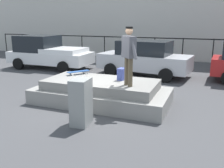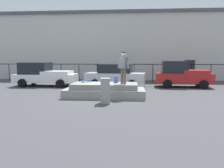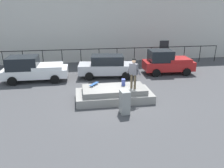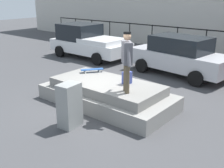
{
  "view_description": "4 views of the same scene",
  "coord_description": "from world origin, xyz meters",
  "px_view_note": "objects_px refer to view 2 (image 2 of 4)",
  "views": [
    {
      "loc": [
        3.27,
        -7.09,
        2.71
      ],
      "look_at": [
        -0.15,
        1.64,
        0.3
      ],
      "focal_mm": 40.09,
      "sensor_mm": 36.0,
      "label": 1
    },
    {
      "loc": [
        1.53,
        -12.58,
        2.22
      ],
      "look_at": [
        0.3,
        1.55,
        0.59
      ],
      "focal_mm": 36.81,
      "sensor_mm": 36.0,
      "label": 2
    },
    {
      "loc": [
        -2.03,
        -11.65,
        5.15
      ],
      "look_at": [
        0.09,
        1.52,
        0.55
      ],
      "focal_mm": 34.96,
      "sensor_mm": 36.0,
      "label": 3
    },
    {
      "loc": [
        5.51,
        -6.17,
        3.55
      ],
      "look_at": [
        -0.27,
        0.85,
        0.49
      ],
      "focal_mm": 43.76,
      "sensor_mm": 36.0,
      "label": 4
    }
  ],
  "objects_px": {
    "skateboard": "(87,80)",
    "car_white_pickup_near": "(44,74)",
    "backpack": "(116,79)",
    "skateboarder": "(123,66)",
    "car_silver_sedan_mid": "(115,75)",
    "car_red_pickup_far": "(182,74)",
    "utility_box": "(105,91)"
  },
  "relations": [
    {
      "from": "skateboard",
      "to": "car_white_pickup_near",
      "type": "xyz_separation_m",
      "value": [
        -4.26,
        4.13,
        0.03
      ]
    },
    {
      "from": "backpack",
      "to": "skateboard",
      "type": "bearing_deg",
      "value": -91.16
    },
    {
      "from": "skateboarder",
      "to": "car_silver_sedan_mid",
      "type": "distance_m",
      "value": 5.19
    },
    {
      "from": "skateboard",
      "to": "car_red_pickup_far",
      "type": "relative_size",
      "value": 0.19
    },
    {
      "from": "car_white_pickup_near",
      "to": "car_silver_sedan_mid",
      "type": "distance_m",
      "value": 5.65
    },
    {
      "from": "car_white_pickup_near",
      "to": "utility_box",
      "type": "distance_m",
      "value": 8.59
    },
    {
      "from": "skateboarder",
      "to": "car_silver_sedan_mid",
      "type": "height_order",
      "value": "skateboarder"
    },
    {
      "from": "car_silver_sedan_mid",
      "to": "car_red_pickup_far",
      "type": "relative_size",
      "value": 1.12
    },
    {
      "from": "skateboard",
      "to": "utility_box",
      "type": "distance_m",
      "value": 2.74
    },
    {
      "from": "car_white_pickup_near",
      "to": "utility_box",
      "type": "bearing_deg",
      "value": -49.02
    },
    {
      "from": "skateboard",
      "to": "car_silver_sedan_mid",
      "type": "xyz_separation_m",
      "value": [
        1.39,
        4.18,
        0.0
      ]
    },
    {
      "from": "skateboard",
      "to": "car_white_pickup_near",
      "type": "bearing_deg",
      "value": 135.89
    },
    {
      "from": "car_white_pickup_near",
      "to": "skateboarder",
      "type": "bearing_deg",
      "value": -37.75
    },
    {
      "from": "skateboard",
      "to": "car_white_pickup_near",
      "type": "height_order",
      "value": "car_white_pickup_near"
    },
    {
      "from": "backpack",
      "to": "skateboarder",
      "type": "bearing_deg",
      "value": 41.63
    },
    {
      "from": "skateboard",
      "to": "car_white_pickup_near",
      "type": "distance_m",
      "value": 5.93
    },
    {
      "from": "backpack",
      "to": "utility_box",
      "type": "xyz_separation_m",
      "value": [
        -0.38,
        -2.12,
        -0.36
      ]
    },
    {
      "from": "skateboarder",
      "to": "car_silver_sedan_mid",
      "type": "bearing_deg",
      "value": 98.97
    },
    {
      "from": "skateboard",
      "to": "car_red_pickup_far",
      "type": "xyz_separation_m",
      "value": [
        6.42,
        4.41,
        0.08
      ]
    },
    {
      "from": "skateboarder",
      "to": "car_white_pickup_near",
      "type": "relative_size",
      "value": 0.37
    },
    {
      "from": "backpack",
      "to": "car_red_pickup_far",
      "type": "bearing_deg",
      "value": 141.48
    },
    {
      "from": "utility_box",
      "to": "skateboard",
      "type": "bearing_deg",
      "value": 114.89
    },
    {
      "from": "skateboarder",
      "to": "car_silver_sedan_mid",
      "type": "xyz_separation_m",
      "value": [
        -0.8,
        5.05,
        -0.91
      ]
    },
    {
      "from": "car_white_pickup_near",
      "to": "skateboard",
      "type": "bearing_deg",
      "value": -44.11
    },
    {
      "from": "skateboarder",
      "to": "utility_box",
      "type": "height_order",
      "value": "skateboarder"
    },
    {
      "from": "backpack",
      "to": "car_white_pickup_near",
      "type": "distance_m",
      "value": 7.43
    },
    {
      "from": "skateboarder",
      "to": "backpack",
      "type": "relative_size",
      "value": 4.45
    },
    {
      "from": "car_white_pickup_near",
      "to": "utility_box",
      "type": "relative_size",
      "value": 3.83
    },
    {
      "from": "car_red_pickup_far",
      "to": "utility_box",
      "type": "height_order",
      "value": "car_red_pickup_far"
    },
    {
      "from": "skateboarder",
      "to": "car_red_pickup_far",
      "type": "height_order",
      "value": "skateboarder"
    },
    {
      "from": "skateboarder",
      "to": "utility_box",
      "type": "distance_m",
      "value": 2.07
    },
    {
      "from": "skateboarder",
      "to": "skateboard",
      "type": "distance_m",
      "value": 2.53
    }
  ]
}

